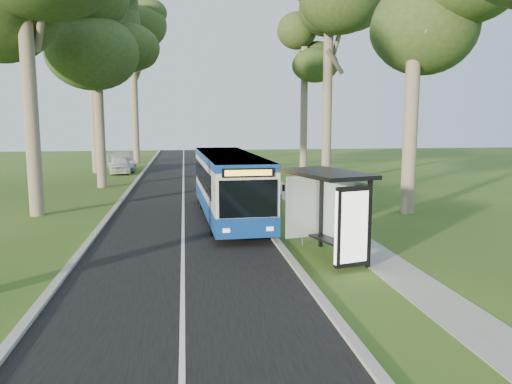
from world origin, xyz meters
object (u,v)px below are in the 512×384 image
Objects in this scene: bus at (229,185)px; bus_stop_sign at (303,208)px; car_white at (120,165)px; car_silver at (121,162)px; litter_bin at (275,206)px; bus_shelter at (335,199)px.

bus is 5.13× the size of bus_stop_sign.
car_silver reaches higher than car_white.
litter_bin is (2.21, -0.10, -1.02)m from bus.
bus is 10.63× the size of litter_bin.
bus_stop_sign is (2.23, -5.63, -0.15)m from bus.
bus is at bearing 93.37° from bus_shelter.
litter_bin is at bearing -82.15° from car_silver.
car_white reaches higher than litter_bin.
car_silver reaches higher than litter_bin.
bus_stop_sign is 0.51× the size of car_white.
bus reaches higher than bus_shelter.
bus_stop_sign is at bearing 86.06° from bus_shelter.
litter_bin is at bearing -4.67° from bus.
bus_shelter is 3.50× the size of litter_bin.
bus_shelter reaches higher than car_white.
bus reaches higher than bus_stop_sign.
car_white is at bearing 94.12° from bus_shelter.
litter_bin is (-0.02, 5.53, -0.86)m from bus_stop_sign.
bus_stop_sign reaches higher than car_silver.
bus is 3.04× the size of bus_shelter.
car_silver is at bearing 106.62° from bus.
car_silver is (-9.94, 28.39, -0.55)m from bus_stop_sign.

